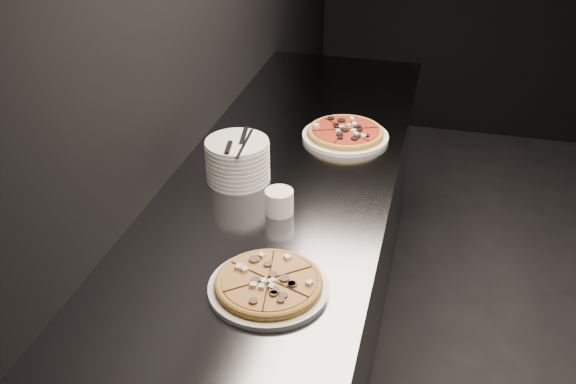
% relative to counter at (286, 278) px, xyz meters
% --- Properties ---
extents(wall_left, '(0.02, 5.00, 2.80)m').
position_rel_counter_xyz_m(wall_left, '(-0.37, 0.00, 0.94)').
color(wall_left, black).
rests_on(wall_left, floor).
extents(counter, '(0.74, 2.44, 0.92)m').
position_rel_counter_xyz_m(counter, '(0.00, 0.00, 0.00)').
color(counter, slate).
rests_on(counter, floor).
extents(pizza_mushroom, '(0.36, 0.36, 0.04)m').
position_rel_counter_xyz_m(pizza_mushroom, '(0.11, -0.62, 0.48)').
color(pizza_mushroom, silver).
rests_on(pizza_mushroom, counter).
extents(pizza_tomato, '(0.37, 0.37, 0.04)m').
position_rel_counter_xyz_m(pizza_tomato, '(0.15, 0.31, 0.48)').
color(pizza_tomato, silver).
rests_on(pizza_tomato, counter).
extents(plate_stack, '(0.21, 0.21, 0.14)m').
position_rel_counter_xyz_m(plate_stack, '(-0.14, -0.08, 0.53)').
color(plate_stack, silver).
rests_on(plate_stack, counter).
extents(cutlery, '(0.07, 0.22, 0.01)m').
position_rel_counter_xyz_m(cutlery, '(-0.14, -0.10, 0.60)').
color(cutlery, silver).
rests_on(cutlery, plate_stack).
extents(ramekin, '(0.09, 0.09, 0.08)m').
position_rel_counter_xyz_m(ramekin, '(0.04, -0.25, 0.50)').
color(ramekin, white).
rests_on(ramekin, counter).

